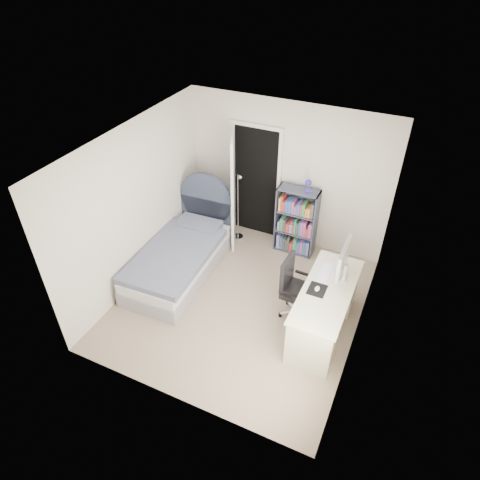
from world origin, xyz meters
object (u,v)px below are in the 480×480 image
at_px(bed, 182,255).
at_px(office_chair, 294,285).
at_px(bookcase, 296,224).
at_px(nightstand, 206,213).
at_px(desk, 325,308).
at_px(floor_lamp, 239,213).

distance_m(bed, office_chair, 1.96).
height_order(bed, bookcase, bookcase).
bearing_deg(nightstand, bed, -80.65).
xyz_separation_m(bed, nightstand, (-0.19, 1.17, 0.07)).
distance_m(desk, office_chair, 0.52).
xyz_separation_m(floor_lamp, bookcase, (1.03, 0.08, 0.02)).
height_order(floor_lamp, desk, floor_lamp).
bearing_deg(floor_lamp, desk, -36.78).
distance_m(bed, nightstand, 1.18).
xyz_separation_m(nightstand, office_chair, (2.13, -1.33, 0.18)).
relative_size(nightstand, floor_lamp, 0.43).
bearing_deg(bookcase, bed, -139.38).
xyz_separation_m(bookcase, desk, (0.95, -1.56, -0.13)).
relative_size(floor_lamp, bookcase, 0.90).
distance_m(bed, floor_lamp, 1.30).
height_order(bed, nightstand, bed).
relative_size(nightstand, desk, 0.36).
distance_m(bookcase, desk, 1.83).
height_order(bed, office_chair, bed).
bearing_deg(desk, floor_lamp, 143.22).
relative_size(floor_lamp, desk, 0.82).
bearing_deg(bed, bookcase, 40.62).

